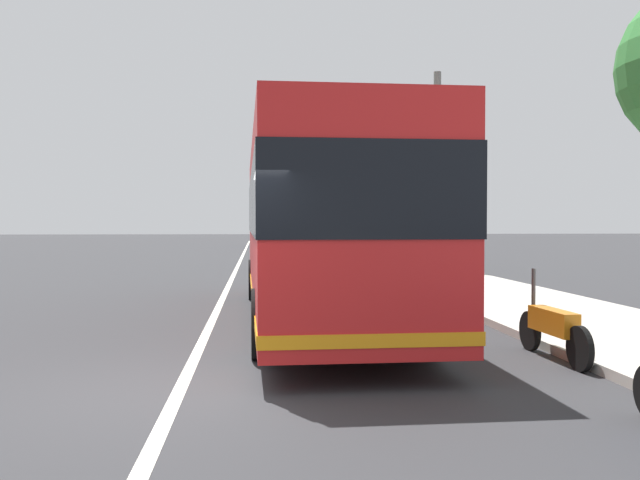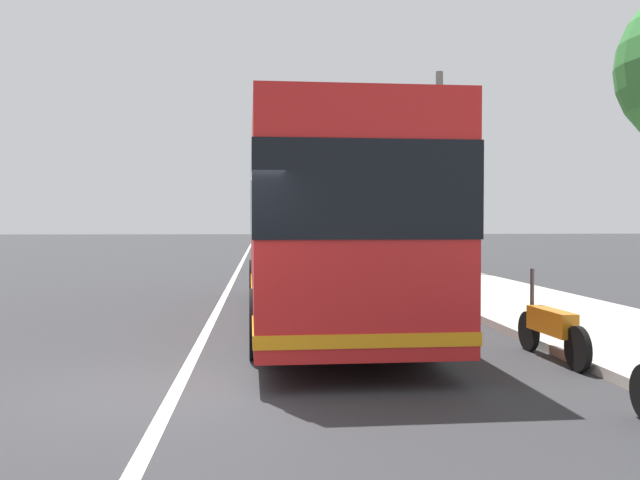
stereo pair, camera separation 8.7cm
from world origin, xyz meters
TOP-DOWN VIEW (x-y plane):
  - ground_plane at (0.00, 0.00)m, footprint 220.00×220.00m
  - sidewalk_curb at (10.00, -6.97)m, footprint 110.00×3.60m
  - lane_divider_line at (10.00, 0.00)m, footprint 110.00×0.16m
  - coach_bus at (5.39, -2.07)m, footprint 11.79×2.83m
  - motorcycle_mid_row at (1.18, -5.01)m, footprint 2.05×0.28m
  - car_behind_bus at (20.58, -2.49)m, footprint 4.35×1.86m
  - car_ahead_same_lane at (46.59, -1.73)m, footprint 4.30×1.84m
  - roadside_tree_mid_block at (16.45, -6.19)m, footprint 2.91×2.91m
  - roadside_tree_far_block at (24.19, -7.21)m, footprint 2.77×2.77m
  - utility_pole at (16.63, -7.53)m, footprint 0.27×0.27m

SIDE VIEW (x-z plane):
  - ground_plane at x=0.00m, z-range 0.00..0.00m
  - lane_divider_line at x=10.00m, z-range 0.00..0.01m
  - sidewalk_curb at x=10.00m, z-range 0.00..0.14m
  - motorcycle_mid_row at x=1.18m, z-range -0.17..1.08m
  - car_behind_bus at x=20.58m, z-range -0.03..1.42m
  - car_ahead_same_lane at x=46.59m, z-range -0.05..1.55m
  - coach_bus at x=5.39m, z-range 0.21..3.68m
  - roadside_tree_mid_block at x=16.45m, z-range 1.09..6.23m
  - utility_pole at x=16.63m, z-range 0.00..7.51m
  - roadside_tree_far_block at x=24.19m, z-range 1.17..6.37m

